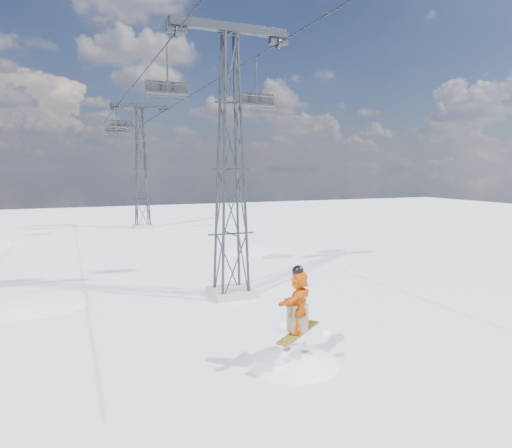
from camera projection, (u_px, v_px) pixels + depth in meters
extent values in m
plane|color=white|center=(302.00, 375.00, 12.30)|extent=(120.00, 120.00, 0.00)
sphere|color=white|center=(255.00, 383.00, 32.23)|extent=(20.00, 20.00, 20.00)
cube|color=#999999|center=(231.00, 292.00, 19.92)|extent=(1.80, 1.80, 0.30)
cube|color=#2D3034|center=(230.00, 28.00, 18.59)|extent=(5.00, 0.35, 0.35)
cube|color=#2D3034|center=(176.00, 26.00, 17.78)|extent=(0.80, 0.25, 0.50)
cube|color=#2D3034|center=(278.00, 39.00, 19.45)|extent=(0.80, 0.25, 0.50)
cube|color=#999999|center=(143.00, 226.00, 42.85)|extent=(1.80, 1.80, 0.30)
cube|color=#2D3034|center=(139.00, 106.00, 41.52)|extent=(5.00, 0.35, 0.35)
cube|color=#2D3034|center=(114.00, 107.00, 40.71)|extent=(0.80, 0.25, 0.50)
cube|color=#2D3034|center=(164.00, 109.00, 42.38)|extent=(0.80, 0.25, 0.50)
cylinder|color=black|center=(135.00, 83.00, 28.35)|extent=(0.06, 51.00, 0.06)
cylinder|color=black|center=(204.00, 88.00, 30.02)|extent=(0.06, 51.00, 0.06)
sphere|color=white|center=(293.00, 421.00, 13.22)|extent=(4.40, 4.40, 4.40)
cube|color=#A79716|center=(298.00, 332.00, 12.62)|extent=(1.69, 1.25, 0.19)
imported|color=#DC5B09|center=(299.00, 301.00, 12.51)|extent=(1.60, 1.36, 1.73)
cube|color=#79624B|center=(299.00, 318.00, 12.57)|extent=(0.61, 0.58, 0.80)
sphere|color=black|center=(299.00, 271.00, 12.41)|extent=(0.32, 0.32, 0.32)
cylinder|color=black|center=(167.00, 69.00, 19.67)|extent=(0.07, 0.07, 2.06)
cube|color=black|center=(168.00, 93.00, 19.79)|extent=(1.87, 0.42, 0.07)
cube|color=black|center=(167.00, 87.00, 19.95)|extent=(1.87, 0.06, 0.51)
cylinder|color=black|center=(169.00, 98.00, 19.60)|extent=(1.87, 0.06, 0.06)
cylinder|color=black|center=(169.00, 84.00, 19.49)|extent=(1.87, 0.05, 0.05)
cylinder|color=black|center=(256.00, 81.00, 21.86)|extent=(0.08, 0.08, 2.25)
cube|color=black|center=(256.00, 105.00, 22.00)|extent=(2.05, 0.46, 0.08)
cube|color=black|center=(255.00, 99.00, 22.17)|extent=(2.05, 0.06, 0.56)
cylinder|color=black|center=(258.00, 110.00, 21.79)|extent=(2.05, 0.06, 0.06)
cylinder|color=black|center=(259.00, 96.00, 21.67)|extent=(2.05, 0.05, 0.05)
cylinder|color=black|center=(122.00, 114.00, 35.80)|extent=(0.07, 0.07, 2.04)
cube|color=black|center=(122.00, 127.00, 35.92)|extent=(1.85, 0.42, 0.07)
cube|color=black|center=(122.00, 124.00, 36.08)|extent=(1.85, 0.06, 0.51)
cylinder|color=black|center=(123.00, 130.00, 35.74)|extent=(1.85, 0.06, 0.06)
cylinder|color=black|center=(122.00, 122.00, 35.63)|extent=(1.85, 0.05, 0.05)
cylinder|color=black|center=(117.00, 120.00, 39.53)|extent=(0.08, 0.08, 2.14)
cube|color=black|center=(117.00, 132.00, 39.66)|extent=(1.95, 0.44, 0.08)
cube|color=black|center=(117.00, 129.00, 39.82)|extent=(1.95, 0.06, 0.53)
cylinder|color=black|center=(117.00, 135.00, 39.46)|extent=(1.95, 0.06, 0.06)
cylinder|color=black|center=(117.00, 128.00, 39.35)|extent=(1.95, 0.05, 0.05)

